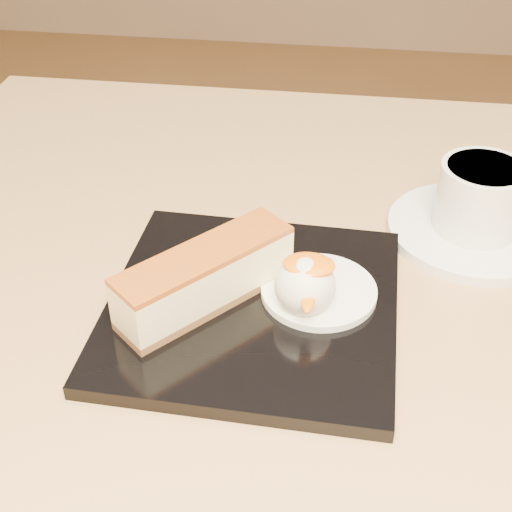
# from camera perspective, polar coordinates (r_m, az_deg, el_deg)

# --- Properties ---
(table) EXTENTS (0.80, 0.80, 0.72)m
(table) POSITION_cam_1_polar(r_m,az_deg,el_deg) (0.68, 1.77, -13.64)
(table) COLOR black
(table) RESTS_ON ground
(dessert_plate) EXTENTS (0.23, 0.23, 0.01)m
(dessert_plate) POSITION_cam_1_polar(r_m,az_deg,el_deg) (0.55, -0.28, -4.05)
(dessert_plate) COLOR black
(dessert_plate) RESTS_ON table
(cheesecake) EXTENTS (0.12, 0.13, 0.05)m
(cheesecake) POSITION_cam_1_polar(r_m,az_deg,el_deg) (0.54, -4.08, -1.69)
(cheesecake) COLOR brown
(cheesecake) RESTS_ON dessert_plate
(cream_smear) EXTENTS (0.09, 0.09, 0.01)m
(cream_smear) POSITION_cam_1_polar(r_m,az_deg,el_deg) (0.56, 5.05, -2.79)
(cream_smear) COLOR white
(cream_smear) RESTS_ON dessert_plate
(ice_cream_scoop) EXTENTS (0.05, 0.05, 0.05)m
(ice_cream_scoop) POSITION_cam_1_polar(r_m,az_deg,el_deg) (0.53, 3.94, -2.37)
(ice_cream_scoop) COLOR white
(ice_cream_scoop) RESTS_ON cream_smear
(mango_sauce) EXTENTS (0.04, 0.03, 0.01)m
(mango_sauce) POSITION_cam_1_polar(r_m,az_deg,el_deg) (0.52, 4.26, -0.69)
(mango_sauce) COLOR orange
(mango_sauce) RESTS_ON ice_cream_scoop
(mint_sprig) EXTENTS (0.03, 0.02, 0.00)m
(mint_sprig) POSITION_cam_1_polar(r_m,az_deg,el_deg) (0.57, 2.32, -0.67)
(mint_sprig) COLOR #308D2E
(mint_sprig) RESTS_ON cream_smear
(saucer) EXTENTS (0.15, 0.15, 0.01)m
(saucer) POSITION_cam_1_polar(r_m,az_deg,el_deg) (0.66, 16.91, 1.95)
(saucer) COLOR white
(saucer) RESTS_ON table
(coffee_cup) EXTENTS (0.10, 0.07, 0.06)m
(coffee_cup) POSITION_cam_1_polar(r_m,az_deg,el_deg) (0.65, 17.62, 4.61)
(coffee_cup) COLOR white
(coffee_cup) RESTS_ON saucer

